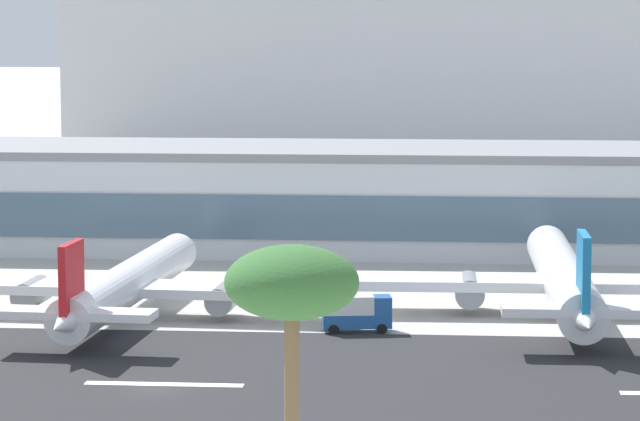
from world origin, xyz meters
The scene contains 9 objects.
ground_plane centered at (0.00, 0.00, 0.00)m, with size 1400.00×1400.00×0.00m, color #B2AFA8.
runway_strip centered at (0.00, 1.58, 0.04)m, with size 800.00×41.03×0.08m, color #262628.
runway_centreline_dash_4 centered at (0.51, 1.58, 0.09)m, with size 12.00×1.20×0.01m, color white.
terminal_building centered at (10.24, 74.36, 6.03)m, with size 144.43×23.20×12.06m.
distant_hotel_block centered at (22.37, 189.73, 18.99)m, with size 144.51×26.00×37.98m, color #BCBCC1.
airliner_red_tail_gate_0 centered at (-7.81, 27.90, 2.94)m, with size 40.45×44.33×9.25m.
airliner_blue_tail_gate_1 centered at (32.25, 32.61, 3.19)m, with size 38.80×48.01×10.02m.
service_box_truck_0 centered at (13.66, 23.24, 1.79)m, with size 6.30×3.44×3.25m.
palm_tree_3 centered at (14.34, -40.23, 14.56)m, with size 6.47×6.47×16.74m.
Camera 1 is at (22.00, -116.50, 27.74)m, focal length 91.54 mm.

